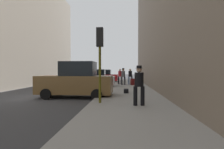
{
  "coord_description": "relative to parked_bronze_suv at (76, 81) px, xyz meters",
  "views": [
    {
      "loc": [
        5.69,
        -10.75,
        1.73
      ],
      "look_at": [
        4.47,
        6.01,
        1.3
      ],
      "focal_mm": 28.0,
      "sensor_mm": 36.0,
      "label": 1
    }
  ],
  "objects": [
    {
      "name": "fire_hydrant",
      "position": [
        1.8,
        4.89,
        -0.54
      ],
      "size": [
        0.42,
        0.22,
        0.7
      ],
      "color": "red",
      "rests_on": "sidewalk"
    },
    {
      "name": "ground_plane",
      "position": [
        -2.65,
        -0.01,
        -1.03
      ],
      "size": [
        120.0,
        120.0,
        0.0
      ],
      "primitive_type": "plane",
      "color": "#38383A"
    },
    {
      "name": "rolling_suitcase",
      "position": [
        3.86,
        7.69,
        -0.54
      ],
      "size": [
        0.44,
        0.61,
        1.04
      ],
      "color": "#591414",
      "rests_on": "sidewalk"
    },
    {
      "name": "parked_bronze_suv",
      "position": [
        0.0,
        0.0,
        0.0
      ],
      "size": [
        4.61,
        2.08,
        2.25
      ],
      "color": "brown",
      "rests_on": "ground_plane"
    },
    {
      "name": "pedestrian_in_red_jacket",
      "position": [
        2.51,
        8.97,
        0.07
      ],
      "size": [
        0.52,
        0.45,
        1.71
      ],
      "color": "black",
      "rests_on": "sidewalk"
    },
    {
      "name": "duffel_bag",
      "position": [
        3.15,
        1.24,
        -0.74
      ],
      "size": [
        0.32,
        0.44,
        0.28
      ],
      "color": "black",
      "rests_on": "sidewalk"
    },
    {
      "name": "parked_red_hatchback",
      "position": [
        0.0,
        13.37,
        -0.18
      ],
      "size": [
        4.2,
        2.06,
        1.79
      ],
      "color": "#B2191E",
      "rests_on": "ground_plane"
    },
    {
      "name": "pedestrian_in_jeans",
      "position": [
        3.65,
        8.48,
        0.07
      ],
      "size": [
        0.52,
        0.46,
        1.71
      ],
      "color": "#728CB2",
      "rests_on": "sidewalk"
    },
    {
      "name": "parked_silver_sedan",
      "position": [
        0.0,
        6.29,
        -0.18
      ],
      "size": [
        4.26,
        2.16,
        1.79
      ],
      "color": "#B7BABF",
      "rests_on": "ground_plane"
    },
    {
      "name": "pedestrian_with_fedora",
      "position": [
        3.68,
        -2.97,
        0.1
      ],
      "size": [
        0.51,
        0.43,
        1.78
      ],
      "color": "black",
      "rests_on": "sidewalk"
    },
    {
      "name": "sidewalk",
      "position": [
        3.35,
        -0.01,
        -0.96
      ],
      "size": [
        4.0,
        40.0,
        0.15
      ],
      "primitive_type": "cube",
      "color": "gray",
      "rests_on": "ground_plane"
    },
    {
      "name": "pedestrian_with_beanie",
      "position": [
        2.89,
        7.83,
        0.1
      ],
      "size": [
        0.53,
        0.5,
        1.78
      ],
      "color": "#333338",
      "rests_on": "sidewalk"
    },
    {
      "name": "traffic_light",
      "position": [
        1.85,
        -2.43,
        1.73
      ],
      "size": [
        0.32,
        0.32,
        3.6
      ],
      "color": "#514C0F",
      "rests_on": "sidewalk"
    }
  ]
}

